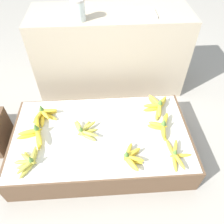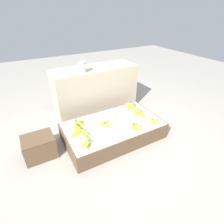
# 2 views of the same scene
# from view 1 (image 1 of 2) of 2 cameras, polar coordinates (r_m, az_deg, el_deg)

# --- Properties ---
(ground_plane) EXTENTS (10.00, 10.00, 0.00)m
(ground_plane) POSITION_cam_1_polar(r_m,az_deg,el_deg) (1.74, -2.67, -9.93)
(ground_plane) COLOR gray
(display_platform) EXTENTS (1.27, 0.73, 0.22)m
(display_platform) POSITION_cam_1_polar(r_m,az_deg,el_deg) (1.65, -2.80, -7.82)
(display_platform) COLOR brown
(display_platform) RESTS_ON ground_plane
(back_vendor_table) EXTENTS (1.33, 0.48, 0.74)m
(back_vendor_table) POSITION_cam_1_polar(r_m,az_deg,el_deg) (2.08, -0.37, 15.30)
(back_vendor_table) COLOR tan
(back_vendor_table) RESTS_ON ground_plane
(banana_bunch_front_left) EXTENTS (0.13, 0.22, 0.09)m
(banana_bunch_front_left) POSITION_cam_1_polar(r_m,az_deg,el_deg) (1.49, -21.04, -11.97)
(banana_bunch_front_left) COLOR gold
(banana_bunch_front_left) RESTS_ON display_platform
(banana_bunch_front_midright) EXTENTS (0.14, 0.22, 0.10)m
(banana_bunch_front_midright) POSITION_cam_1_polar(r_m,az_deg,el_deg) (1.41, 4.97, -11.59)
(banana_bunch_front_midright) COLOR gold
(banana_bunch_front_midright) RESTS_ON display_platform
(banana_bunch_front_right) EXTENTS (0.14, 0.25, 0.09)m
(banana_bunch_front_right) POSITION_cam_1_polar(r_m,az_deg,el_deg) (1.48, 16.33, -10.58)
(banana_bunch_front_right) COLOR gold
(banana_bunch_front_right) RESTS_ON display_platform
(banana_bunch_middle_left) EXTENTS (0.21, 0.29, 0.11)m
(banana_bunch_middle_left) POSITION_cam_1_polar(r_m,az_deg,el_deg) (1.61, -19.46, -4.93)
(banana_bunch_middle_left) COLOR yellow
(banana_bunch_middle_left) RESTS_ON display_platform
(banana_bunch_middle_midleft) EXTENTS (0.19, 0.20, 0.09)m
(banana_bunch_middle_midleft) POSITION_cam_1_polar(r_m,az_deg,el_deg) (1.55, -7.19, -4.73)
(banana_bunch_middle_midleft) COLOR gold
(banana_bunch_middle_midleft) RESTS_ON display_platform
(banana_bunch_middle_right) EXTENTS (0.18, 0.24, 0.11)m
(banana_bunch_middle_right) POSITION_cam_1_polar(r_m,az_deg,el_deg) (1.59, 12.92, -3.54)
(banana_bunch_middle_right) COLOR yellow
(banana_bunch_middle_right) RESTS_ON display_platform
(banana_bunch_back_left) EXTENTS (0.19, 0.16, 0.11)m
(banana_bunch_back_left) POSITION_cam_1_polar(r_m,az_deg,el_deg) (1.70, -17.27, -0.66)
(banana_bunch_back_left) COLOR gold
(banana_bunch_back_left) RESTS_ON display_platform
(banana_bunch_back_right) EXTENTS (0.22, 0.26, 0.11)m
(banana_bunch_back_right) POSITION_cam_1_polar(r_m,az_deg,el_deg) (1.73, 11.71, 1.67)
(banana_bunch_back_right) COLOR gold
(banana_bunch_back_right) RESTS_ON display_platform
(glass_jar) EXTENTS (0.11, 0.11, 0.15)m
(glass_jar) POSITION_cam_1_polar(r_m,az_deg,el_deg) (1.76, -8.86, 24.90)
(glass_jar) COLOR silver
(glass_jar) RESTS_ON back_vendor_table
(foam_tray_white) EXTENTS (0.27, 0.17, 0.02)m
(foam_tray_white) POSITION_cam_1_polar(r_m,az_deg,el_deg) (1.86, 6.76, 24.18)
(foam_tray_white) COLOR white
(foam_tray_white) RESTS_ON back_vendor_table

